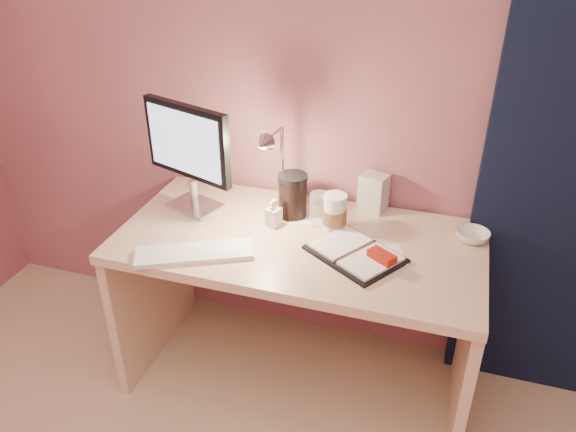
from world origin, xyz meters
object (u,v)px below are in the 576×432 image
(keyboard, at_px, (195,253))
(coffee_cup, at_px, (335,213))
(monitor, at_px, (190,148))
(dark_jar, at_px, (293,198))
(bowl, at_px, (473,236))
(desk_lamp, at_px, (278,166))
(product_box, at_px, (373,192))
(lotion_bottle, at_px, (274,213))
(clear_cup, at_px, (319,209))
(desk, at_px, (303,275))
(planner, at_px, (357,253))

(keyboard, distance_m, coffee_cup, 0.56)
(monitor, relative_size, dark_jar, 2.75)
(bowl, bearing_deg, desk_lamp, -174.31)
(bowl, relative_size, product_box, 0.79)
(lotion_bottle, bearing_deg, coffee_cup, 10.84)
(dark_jar, bearing_deg, product_box, 25.99)
(keyboard, bearing_deg, bowl, -3.21)
(coffee_cup, distance_m, clear_cup, 0.07)
(lotion_bottle, bearing_deg, bowl, 9.05)
(coffee_cup, bearing_deg, desk_lamp, 179.87)
(product_box, bearing_deg, desk_lamp, -133.68)
(dark_jar, distance_m, desk_lamp, 0.17)
(monitor, xyz_separation_m, coffee_cup, (0.60, 0.00, -0.20))
(bowl, height_order, lotion_bottle, lotion_bottle)
(keyboard, xyz_separation_m, clear_cup, (0.38, 0.35, 0.06))
(bowl, height_order, dark_jar, dark_jar)
(clear_cup, bearing_deg, lotion_bottle, -158.74)
(desk, relative_size, bowl, 11.02)
(clear_cup, relative_size, lotion_bottle, 1.19)
(desk, relative_size, keyboard, 3.26)
(desk, height_order, lotion_bottle, lotion_bottle)
(planner, bearing_deg, clear_cup, 169.43)
(monitor, xyz_separation_m, clear_cup, (0.53, 0.03, -0.20))
(coffee_cup, relative_size, desk_lamp, 0.39)
(monitor, distance_m, bowl, 1.15)
(desk_lamp, bearing_deg, planner, -16.57)
(keyboard, height_order, lotion_bottle, lotion_bottle)
(keyboard, height_order, product_box, product_box)
(keyboard, bearing_deg, lotion_bottle, 27.94)
(coffee_cup, relative_size, dark_jar, 0.92)
(monitor, distance_m, planner, 0.79)
(clear_cup, distance_m, product_box, 0.26)
(bowl, xyz_separation_m, desk_lamp, (-0.76, -0.08, 0.22))
(desk_lamp, bearing_deg, desk, -7.27)
(bowl, bearing_deg, planner, -149.06)
(keyboard, relative_size, coffee_cup, 2.84)
(clear_cup, height_order, dark_jar, dark_jar)
(coffee_cup, relative_size, bowl, 1.19)
(desk, height_order, desk_lamp, desk_lamp)
(planner, bearing_deg, desk_lamp, -171.68)
(lotion_bottle, relative_size, desk_lamp, 0.30)
(keyboard, relative_size, desk_lamp, 1.12)
(bowl, xyz_separation_m, lotion_bottle, (-0.76, -0.12, 0.04))
(product_box, bearing_deg, planner, -72.18)
(desk, distance_m, coffee_cup, 0.32)
(monitor, xyz_separation_m, bowl, (1.12, 0.08, -0.25))
(keyboard, bearing_deg, clear_cup, 17.04)
(lotion_bottle, bearing_deg, dark_jar, 64.10)
(desk, bearing_deg, lotion_bottle, -173.75)
(clear_cup, relative_size, bowl, 1.06)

